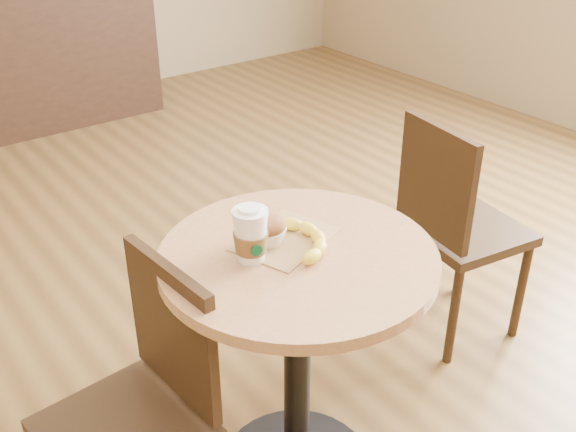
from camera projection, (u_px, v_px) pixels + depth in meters
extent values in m
cylinder|color=black|center=(297.00, 373.00, 1.76)|extent=(0.07, 0.07, 0.72)
cylinder|color=#AE794F|center=(298.00, 258.00, 1.59)|extent=(0.66, 0.66, 0.03)
cube|color=black|center=(124.00, 431.00, 1.57)|extent=(0.37, 0.37, 0.03)
cylinder|color=black|center=(153.00, 424.00, 1.85)|extent=(0.03, 0.03, 0.39)
cube|color=black|center=(173.00, 330.00, 1.56)|extent=(0.05, 0.33, 0.36)
cube|color=black|center=(466.00, 231.00, 2.35)|extent=(0.41, 0.41, 0.04)
cylinder|color=black|center=(521.00, 289.00, 2.39)|extent=(0.03, 0.03, 0.41)
cylinder|color=black|center=(463.00, 249.00, 2.63)|extent=(0.03, 0.03, 0.41)
cylinder|color=black|center=(454.00, 314.00, 2.26)|extent=(0.03, 0.03, 0.41)
cylinder|color=black|center=(399.00, 269.00, 2.50)|extent=(0.03, 0.03, 0.41)
cube|color=black|center=(436.00, 182.00, 2.17)|extent=(0.08, 0.34, 0.38)
cube|color=#9D774C|center=(285.00, 239.00, 1.63)|extent=(0.29, 0.25, 0.00)
cylinder|color=white|center=(250.00, 213.00, 1.49)|extent=(0.08, 0.08, 0.01)
cylinder|color=white|center=(250.00, 209.00, 1.49)|extent=(0.05, 0.05, 0.01)
cylinder|color=#064424|center=(257.00, 251.00, 1.50)|extent=(0.03, 0.01, 0.03)
ellipsoid|color=brown|center=(268.00, 224.00, 1.59)|extent=(0.09, 0.09, 0.06)
ellipsoid|color=beige|center=(268.00, 217.00, 1.58)|extent=(0.03, 0.03, 0.02)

